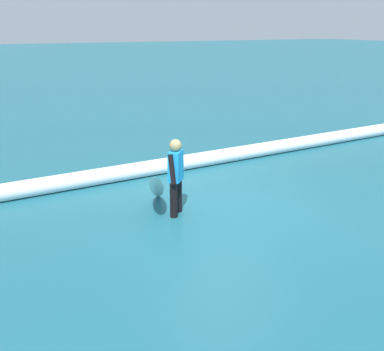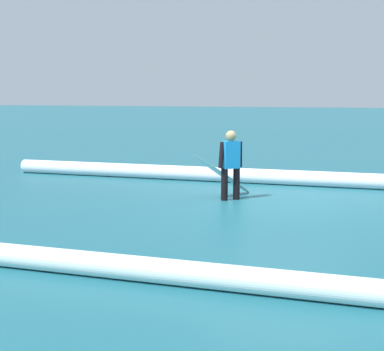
% 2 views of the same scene
% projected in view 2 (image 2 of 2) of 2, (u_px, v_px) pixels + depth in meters
% --- Properties ---
extents(ground_plane, '(188.58, 188.58, 0.00)m').
position_uv_depth(ground_plane, '(277.00, 203.00, 11.64)').
color(ground_plane, '#1C5D6C').
extents(surfer, '(0.39, 0.46, 1.42)m').
position_uv_depth(surfer, '(231.00, 161.00, 11.92)').
color(surfer, black).
rests_on(surfer, ground_plane).
extents(surfboard, '(1.01, 1.65, 1.00)m').
position_uv_depth(surfboard, '(222.00, 174.00, 12.30)').
color(surfboard, white).
rests_on(surfboard, ground_plane).
extents(wave_crest_foreground, '(18.97, 1.08, 0.36)m').
position_uv_depth(wave_crest_foreground, '(383.00, 182.00, 13.31)').
color(wave_crest_foreground, white).
rests_on(wave_crest_foreground, ground_plane).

